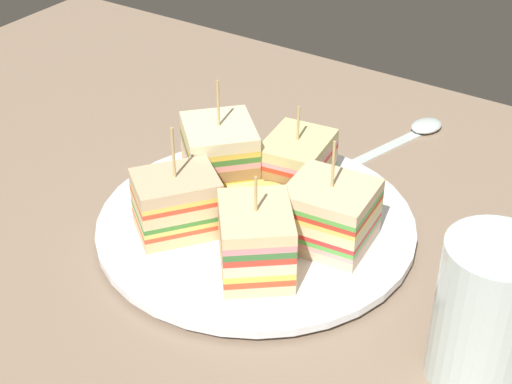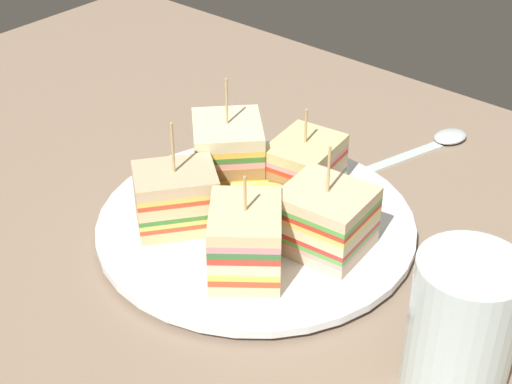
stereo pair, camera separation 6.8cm
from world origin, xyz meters
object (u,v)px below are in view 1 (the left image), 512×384
sandwich_wedge_2 (220,155)px  drinking_glass (484,322)px  sandwich_wedge_0 (330,215)px  sandwich_wedge_4 (256,241)px  spoon (414,132)px  sandwich_wedge_3 (177,204)px  plate (256,225)px  sandwich_wedge_1 (295,162)px  chip_pile (255,201)px

sandwich_wedge_2 → drinking_glass: sandwich_wedge_2 is taller
sandwich_wedge_0 → sandwich_wedge_4: 7.25cm
spoon → sandwich_wedge_3: bearing=178.8°
sandwich_wedge_4 → spoon: sandwich_wedge_4 is taller
sandwich_wedge_0 → sandwich_wedge_3: (-11.68, -5.69, -0.06)cm
plate → sandwich_wedge_2: sandwich_wedge_2 is taller
sandwich_wedge_2 → sandwich_wedge_4: 13.30cm
sandwich_wedge_1 → sandwich_wedge_3: 12.65cm
sandwich_wedge_3 → drinking_glass: bearing=-53.6°
sandwich_wedge_3 → chip_pile: 7.20cm
sandwich_wedge_3 → sandwich_wedge_4: size_ratio=1.13×
spoon → drinking_glass: 34.63cm
plate → sandwich_wedge_4: sandwich_wedge_4 is taller
sandwich_wedge_3 → spoon: (9.44, 28.92, -3.65)cm
sandwich_wedge_0 → sandwich_wedge_1: sandwich_wedge_0 is taller
sandwich_wedge_4 → drinking_glass: drinking_glass is taller
sandwich_wedge_0 → sandwich_wedge_4: size_ratio=1.09×
plate → chip_pile: size_ratio=4.57×
sandwich_wedge_0 → sandwich_wedge_2: 13.15cm
sandwich_wedge_2 → sandwich_wedge_3: (1.26, -8.00, -0.40)cm
sandwich_wedge_0 → sandwich_wedge_3: 12.99cm
sandwich_wedge_2 → chip_pile: (5.43, -2.30, -1.77)cm
sandwich_wedge_1 → spoon: bearing=156.9°
sandwich_wedge_0 → spoon: (-2.24, 23.23, -3.71)cm
plate → drinking_glass: bearing=-13.5°
plate → sandwich_wedge_4: size_ratio=3.15×
plate → sandwich_wedge_2: bearing=152.8°
sandwich_wedge_3 → chip_pile: (4.17, 5.71, -1.37)cm
sandwich_wedge_1 → sandwich_wedge_2: size_ratio=0.77×
sandwich_wedge_1 → chip_pile: bearing=-13.1°
sandwich_wedge_2 → chip_pile: sandwich_wedge_2 is taller
plate → sandwich_wedge_4: 7.69cm
sandwich_wedge_1 → sandwich_wedge_0: bearing=41.2°
sandwich_wedge_1 → sandwich_wedge_3: bearing=-29.8°
chip_pile → drinking_glass: (22.98, -6.21, 2.10)cm
sandwich_wedge_1 → chip_pile: sandwich_wedge_1 is taller
plate → sandwich_wedge_1: 7.48cm
sandwich_wedge_4 → drinking_glass: 18.54cm
sandwich_wedge_1 → sandwich_wedge_3: size_ratio=0.82×
plate → chip_pile: chip_pile is taller
spoon → plate: bearing=-173.9°
sandwich_wedge_0 → sandwich_wedge_2: bearing=-15.5°
sandwich_wedge_2 → sandwich_wedge_4: sandwich_wedge_2 is taller
sandwich_wedge_2 → drinking_glass: size_ratio=0.95×
sandwich_wedge_2 → sandwich_wedge_4: (9.89, -8.89, -0.20)cm
sandwich_wedge_0 → spoon: 23.63cm
sandwich_wedge_3 → sandwich_wedge_4: bearing=-58.4°
sandwich_wedge_3 → chip_pile: sandwich_wedge_3 is taller
plate → sandwich_wedge_1: sandwich_wedge_1 is taller
sandwich_wedge_4 → chip_pile: sandwich_wedge_4 is taller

